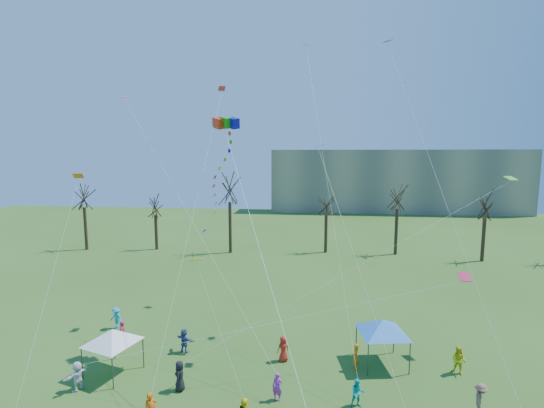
# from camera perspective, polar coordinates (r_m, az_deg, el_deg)

# --- Properties ---
(distant_building) EXTENTS (60.00, 14.00, 15.00)m
(distant_building) POSITION_cam_1_polar(r_m,az_deg,el_deg) (99.15, 17.91, 3.40)
(distant_building) COLOR gray
(distant_building) RESTS_ON ground
(bare_tree_row) EXTENTS (71.01, 7.82, 11.23)m
(bare_tree_row) POSITION_cam_1_polar(r_m,az_deg,el_deg) (51.88, 7.48, 0.00)
(bare_tree_row) COLOR black
(bare_tree_row) RESTS_ON ground
(big_box_kite) EXTENTS (4.40, 7.71, 20.15)m
(big_box_kite) POSITION_cam_1_polar(r_m,az_deg,el_deg) (25.27, -7.56, 2.99)
(big_box_kite) COLOR red
(big_box_kite) RESTS_ON ground
(canopy_tent_white) EXTENTS (3.68, 3.68, 2.89)m
(canopy_tent_white) POSITION_cam_1_polar(r_m,az_deg,el_deg) (26.81, -22.92, -17.84)
(canopy_tent_white) COLOR #3F3F44
(canopy_tent_white) RESTS_ON ground
(canopy_tent_blue) EXTENTS (4.00, 4.00, 3.04)m
(canopy_tent_blue) POSITION_cam_1_polar(r_m,az_deg,el_deg) (26.79, 16.30, -17.26)
(canopy_tent_blue) COLOR #3F3F44
(canopy_tent_blue) RESTS_ON ground
(festival_crowd) EXTENTS (25.91, 12.95, 1.85)m
(festival_crowd) POSITION_cam_1_polar(r_m,az_deg,el_deg) (24.22, -2.97, -24.37)
(festival_crowd) COLOR red
(festival_crowd) RESTS_ON ground
(small_kites_aloft) EXTENTS (31.40, 19.77, 32.95)m
(small_kites_aloft) POSITION_cam_1_polar(r_m,az_deg,el_deg) (25.87, 2.68, 7.01)
(small_kites_aloft) COLOR #D9590B
(small_kites_aloft) RESTS_ON ground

